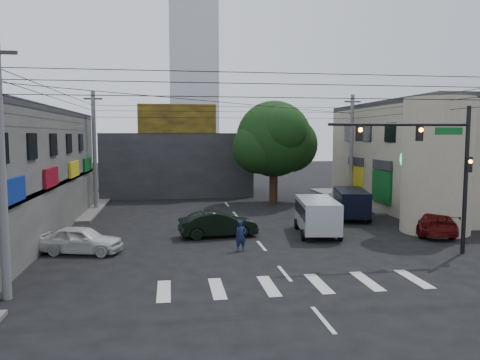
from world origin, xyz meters
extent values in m
plane|color=black|center=(0.00, 0.00, 0.00)|extent=(160.00, 160.00, 0.00)
cube|color=#514F4C|center=(-18.00, 18.00, 0.07)|extent=(16.00, 16.00, 0.15)
cube|color=#514F4C|center=(18.00, 18.00, 0.07)|extent=(16.00, 16.00, 0.15)
cube|color=gray|center=(18.00, 13.00, 4.00)|extent=(14.00, 18.00, 8.00)
cylinder|color=gray|center=(11.00, 4.00, 4.00)|extent=(4.00, 4.00, 8.00)
cube|color=#232326|center=(-4.00, 26.00, 3.00)|extent=(14.00, 10.00, 6.00)
cube|color=olive|center=(-4.00, 21.10, 7.30)|extent=(7.00, 0.30, 2.60)
cube|color=silver|center=(0.00, 70.00, 22.00)|extent=(9.00, 9.00, 44.00)
cylinder|color=black|center=(4.00, 17.00, 2.20)|extent=(0.70, 0.70, 4.40)
sphere|color=black|center=(4.00, 17.00, 5.50)|extent=(6.40, 6.40, 6.40)
cylinder|color=black|center=(9.50, -1.00, 3.60)|extent=(0.20, 0.20, 7.20)
cylinder|color=black|center=(6.00, -1.00, 6.30)|extent=(7.00, 0.14, 0.14)
cube|color=black|center=(7.00, -1.00, 5.90)|extent=(0.28, 0.22, 0.75)
cube|color=black|center=(4.00, -1.00, 5.90)|extent=(0.28, 0.22, 0.75)
sphere|color=orange|center=(7.00, -1.14, 6.05)|extent=(0.20, 0.20, 0.20)
sphere|color=orange|center=(4.00, -1.14, 6.05)|extent=(0.20, 0.20, 0.20)
cube|color=#0B511C|center=(8.50, -1.00, 6.00)|extent=(1.40, 0.06, 0.35)
cylinder|color=#59595B|center=(-10.50, -4.50, 4.60)|extent=(0.32, 0.32, 9.20)
cylinder|color=#59595B|center=(-10.50, 16.00, 4.60)|extent=(0.32, 0.32, 9.20)
cylinder|color=#59595B|center=(10.50, 16.00, 4.60)|extent=(0.32, 0.32, 9.20)
imported|color=black|center=(-2.03, 4.57, 0.73)|extent=(2.49, 4.77, 1.46)
imported|color=silver|center=(-9.07, 1.80, 0.68)|extent=(3.56, 4.78, 1.36)
imported|color=#500B0B|center=(10.50, 3.64, 0.75)|extent=(4.82, 6.27, 1.50)
imported|color=#121D42|center=(-1.23, 1.10, 0.77)|extent=(0.67, 0.53, 1.55)
camera|label=1|loc=(-4.71, -21.69, 5.80)|focal=35.00mm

